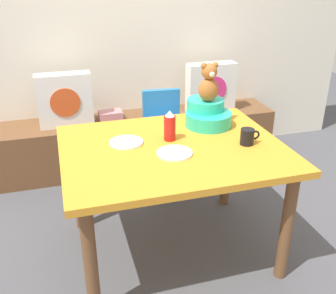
# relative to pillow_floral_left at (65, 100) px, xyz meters

# --- Properties ---
(ground_plane) EXTENTS (8.00, 8.00, 0.00)m
(ground_plane) POSITION_rel_pillow_floral_left_xyz_m (0.55, -1.23, -0.68)
(ground_plane) COLOR #4C4C51
(back_wall) EXTENTS (4.40, 0.10, 2.60)m
(back_wall) POSITION_rel_pillow_floral_left_xyz_m (0.55, 0.29, 0.62)
(back_wall) COLOR silver
(back_wall) RESTS_ON ground_plane
(window_bench) EXTENTS (2.60, 0.44, 0.46)m
(window_bench) POSITION_rel_pillow_floral_left_xyz_m (0.55, 0.02, -0.45)
(window_bench) COLOR brown
(window_bench) RESTS_ON ground_plane
(pillow_floral_left) EXTENTS (0.44, 0.15, 0.44)m
(pillow_floral_left) POSITION_rel_pillow_floral_left_xyz_m (0.00, 0.00, 0.00)
(pillow_floral_left) COLOR white
(pillow_floral_left) RESTS_ON window_bench
(pillow_floral_right) EXTENTS (0.44, 0.15, 0.44)m
(pillow_floral_right) POSITION_rel_pillow_floral_left_xyz_m (1.29, 0.00, 0.00)
(pillow_floral_right) COLOR white
(pillow_floral_right) RESTS_ON window_bench
(book_stack) EXTENTS (0.20, 0.14, 0.08)m
(book_stack) POSITION_rel_pillow_floral_left_xyz_m (0.37, 0.02, -0.18)
(book_stack) COLOR #BF7B81
(book_stack) RESTS_ON window_bench
(dining_table) EXTENTS (1.27, 1.01, 0.74)m
(dining_table) POSITION_rel_pillow_floral_left_xyz_m (0.55, -1.23, -0.04)
(dining_table) COLOR orange
(dining_table) RESTS_ON ground_plane
(highchair) EXTENTS (0.34, 0.47, 0.79)m
(highchair) POSITION_rel_pillow_floral_left_xyz_m (0.73, -0.42, -0.16)
(highchair) COLOR #2672B2
(highchair) RESTS_ON ground_plane
(infant_seat_teal) EXTENTS (0.30, 0.33, 0.16)m
(infant_seat_teal) POSITION_rel_pillow_floral_left_xyz_m (0.87, -0.97, 0.13)
(infant_seat_teal) COLOR #26BD9B
(infant_seat_teal) RESTS_ON dining_table
(teddy_bear) EXTENTS (0.13, 0.12, 0.25)m
(teddy_bear) POSITION_rel_pillow_floral_left_xyz_m (0.87, -0.97, 0.34)
(teddy_bear) COLOR #A1602C
(teddy_bear) RESTS_ON infant_seat_teal
(ketchup_bottle) EXTENTS (0.07, 0.07, 0.18)m
(ketchup_bottle) POSITION_rel_pillow_floral_left_xyz_m (0.56, -1.14, 0.15)
(ketchup_bottle) COLOR red
(ketchup_bottle) RESTS_ON dining_table
(coffee_mug) EXTENTS (0.12, 0.08, 0.09)m
(coffee_mug) POSITION_rel_pillow_floral_left_xyz_m (0.98, -1.33, 0.11)
(coffee_mug) COLOR black
(coffee_mug) RESTS_ON dining_table
(dinner_plate_near) EXTENTS (0.20, 0.20, 0.01)m
(dinner_plate_near) POSITION_rel_pillow_floral_left_xyz_m (0.30, -1.12, 0.07)
(dinner_plate_near) COLOR white
(dinner_plate_near) RESTS_ON dining_table
(dinner_plate_far) EXTENTS (0.20, 0.20, 0.01)m
(dinner_plate_far) POSITION_rel_pillow_floral_left_xyz_m (0.53, -1.33, 0.07)
(dinner_plate_far) COLOR white
(dinner_plate_far) RESTS_ON dining_table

